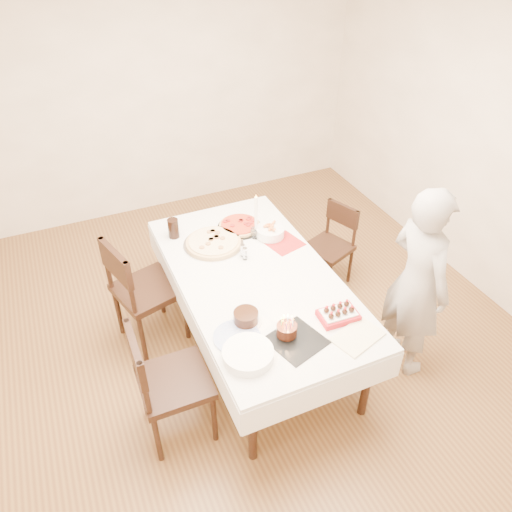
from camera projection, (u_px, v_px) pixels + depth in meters
name	position (u px, v px, depth m)	size (l,w,h in m)	color
floor	(254.00, 338.00, 4.31)	(5.00, 5.00, 0.00)	brown
wall_back	(160.00, 92.00, 5.32)	(4.50, 0.04, 2.70)	#F3E3CC
wall_right	(497.00, 148.00, 4.22)	(0.04, 5.00, 2.70)	#F3E3CC
dining_table	(256.00, 312.00, 4.03)	(1.14, 2.14, 0.75)	silver
chair_right_savory	(328.00, 248.00, 4.68)	(0.41, 0.41, 0.81)	black
chair_left_savory	(148.00, 290.00, 4.03)	(0.53, 0.53, 1.03)	black
chair_left_dessert	(174.00, 382.00, 3.32)	(0.50, 0.50, 0.99)	black
person	(417.00, 283.00, 3.66)	(0.58, 0.38, 1.59)	#A8A39F
pizza_white	(213.00, 243.00, 4.11)	(0.50, 0.50, 0.04)	beige
pizza_pepperoni	(240.00, 226.00, 4.32)	(0.38, 0.38, 0.04)	red
red_placemat	(284.00, 243.00, 4.14)	(0.27, 0.27, 0.01)	#B21E1E
pasta_bowl	(270.00, 232.00, 4.19)	(0.24, 0.24, 0.08)	white
taper_candle	(256.00, 216.00, 4.10)	(0.09, 0.09, 0.41)	white
shaker_pair	(245.00, 254.00, 3.94)	(0.09, 0.09, 0.11)	white
cola_glass	(173.00, 228.00, 4.17)	(0.09, 0.09, 0.17)	black
layer_cake	(246.00, 317.00, 3.38)	(0.22, 0.22, 0.09)	black
cake_board	(296.00, 341.00, 3.27)	(0.33, 0.33, 0.01)	black
birthday_cake	(287.00, 326.00, 3.26)	(0.14, 0.14, 0.14)	#3B1810
strawberry_box	(338.00, 314.00, 3.42)	(0.27, 0.18, 0.07)	maroon
box_lid	(357.00, 337.00, 3.29)	(0.33, 0.22, 0.03)	beige
plate_stack	(248.00, 354.00, 3.13)	(0.33, 0.33, 0.07)	white
china_plate	(237.00, 337.00, 3.29)	(0.32, 0.32, 0.01)	white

